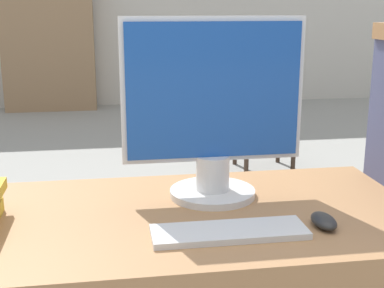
% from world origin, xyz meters
% --- Properties ---
extents(monitor, '(0.52, 0.25, 0.52)m').
position_xyz_m(monitor, '(0.17, 0.46, 1.02)').
color(monitor, silver).
rests_on(monitor, desk).
extents(keyboard, '(0.38, 0.12, 0.02)m').
position_xyz_m(keyboard, '(0.16, 0.18, 0.77)').
color(keyboard, silver).
rests_on(keyboard, desk).
extents(mouse, '(0.06, 0.10, 0.03)m').
position_xyz_m(mouse, '(0.41, 0.19, 0.78)').
color(mouse, '#262626').
rests_on(mouse, desk).
extents(far_chair, '(0.44, 0.44, 0.87)m').
position_xyz_m(far_chair, '(1.11, 3.13, 0.48)').
color(far_chair, '#38281E').
rests_on(far_chair, ground_plane).
extents(bookshelf_far, '(1.13, 0.32, 1.69)m').
position_xyz_m(bookshelf_far, '(-0.85, 6.01, 0.85)').
color(bookshelf_far, '#9E7A56').
rests_on(bookshelf_far, ground_plane).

